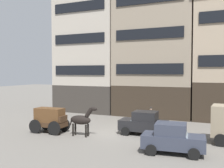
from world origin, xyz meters
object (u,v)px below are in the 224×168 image
at_px(cargo_wagon, 50,118).
at_px(sedan_light, 173,138).
at_px(draft_horse, 82,120).
at_px(sedan_dark, 144,123).
at_px(pedestrian_officer, 151,116).

relative_size(cargo_wagon, sedan_light, 0.77).
height_order(draft_horse, sedan_light, draft_horse).
distance_m(draft_horse, sedan_dark, 4.83).
bearing_deg(cargo_wagon, sedan_dark, 19.05).
bearing_deg(draft_horse, sedan_light, -10.68).
relative_size(cargo_wagon, draft_horse, 1.27).
relative_size(cargo_wagon, sedan_dark, 0.79).
height_order(cargo_wagon, sedan_dark, cargo_wagon).
relative_size(draft_horse, sedan_light, 0.61).
bearing_deg(draft_horse, pedestrian_officer, 54.34).
xyz_separation_m(cargo_wagon, sedan_light, (10.10, -1.35, -0.23)).
height_order(sedan_dark, sedan_light, same).
xyz_separation_m(cargo_wagon, pedestrian_officer, (6.81, 5.39, -0.17)).
distance_m(cargo_wagon, pedestrian_officer, 8.69).
distance_m(sedan_light, pedestrian_officer, 7.49).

